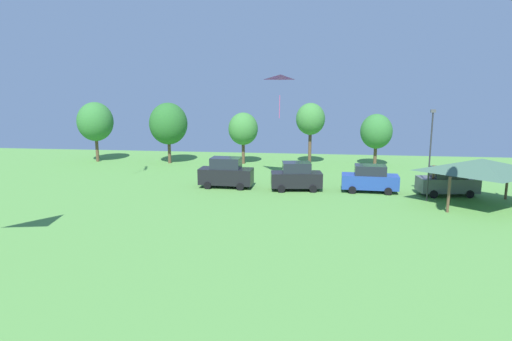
{
  "coord_description": "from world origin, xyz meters",
  "views": [
    {
      "loc": [
        -0.09,
        1.09,
        9.25
      ],
      "look_at": [
        -1.71,
        14.32,
        6.64
      ],
      "focal_mm": 32.0,
      "sensor_mm": 36.0,
      "label": 1
    }
  ],
  "objects": [
    {
      "name": "kite_flying_1",
      "position": [
        -2.53,
        36.26,
        9.02
      ],
      "size": [
        1.98,
        1.5,
        2.93
      ],
      "color": "purple"
    },
    {
      "name": "parked_car_leftmost",
      "position": [
        -7.52,
        39.92,
        1.3
      ],
      "size": [
        4.77,
        2.2,
        2.68
      ],
      "rotation": [
        0.0,
        0.0,
        -0.04
      ],
      "color": "black",
      "rests_on": "ground"
    },
    {
      "name": "parked_car_second_from_left",
      "position": [
        -1.31,
        39.63,
        1.2
      ],
      "size": [
        4.53,
        2.46,
        2.45
      ],
      "rotation": [
        0.0,
        0.0,
        0.13
      ],
      "color": "black",
      "rests_on": "ground"
    },
    {
      "name": "parked_car_third_from_left",
      "position": [
        4.91,
        39.72,
        1.15
      ],
      "size": [
        4.77,
        2.15,
        2.32
      ],
      "rotation": [
        0.0,
        0.0,
        -0.05
      ],
      "color": "#234299",
      "rests_on": "ground"
    },
    {
      "name": "parked_car_rightmost_in_row",
      "position": [
        11.12,
        39.33,
        1.15
      ],
      "size": [
        4.95,
        2.55,
        2.33
      ],
      "rotation": [
        0.0,
        0.0,
        0.13
      ],
      "color": "#4C5156",
      "rests_on": "ground"
    },
    {
      "name": "park_pavilion",
      "position": [
        12.59,
        36.38,
        3.08
      ],
      "size": [
        7.36,
        5.76,
        3.6
      ],
      "color": "brown",
      "rests_on": "ground"
    },
    {
      "name": "light_post_0",
      "position": [
        9.01,
        37.16,
        3.99
      ],
      "size": [
        0.36,
        0.2,
        7.17
      ],
      "color": "#2D2D33",
      "rests_on": "ground"
    },
    {
      "name": "treeline_tree_0",
      "position": [
        -24.98,
        51.22,
        4.66
      ],
      "size": [
        4.09,
        4.09,
        6.92
      ],
      "color": "brown",
      "rests_on": "ground"
    },
    {
      "name": "treeline_tree_1",
      "position": [
        -16.27,
        51.26,
        4.52
      ],
      "size": [
        4.3,
        4.3,
        6.9
      ],
      "color": "brown",
      "rests_on": "ground"
    },
    {
      "name": "treeline_tree_2",
      "position": [
        -7.78,
        51.91,
        3.97
      ],
      "size": [
        3.32,
        3.32,
        5.82
      ],
      "color": "brown",
      "rests_on": "ground"
    },
    {
      "name": "treeline_tree_3",
      "position": [
        -0.25,
        52.15,
        5.11
      ],
      "size": [
        3.21,
        3.21,
        6.92
      ],
      "color": "brown",
      "rests_on": "ground"
    },
    {
      "name": "treeline_tree_4",
      "position": [
        6.93,
        51.96,
        3.87
      ],
      "size": [
        3.45,
        3.45,
        5.79
      ],
      "color": "brown",
      "rests_on": "ground"
    }
  ]
}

